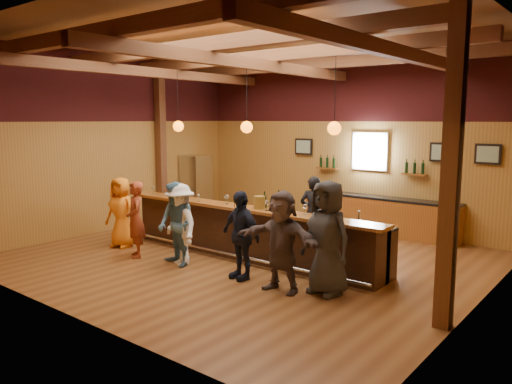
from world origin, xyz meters
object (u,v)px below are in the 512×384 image
(stainless_fridge, at_px, (196,186))
(bartender, at_px, (313,213))
(customer_brown, at_px, (282,241))
(customer_dark, at_px, (327,238))
(customer_white, at_px, (180,224))
(customer_navy, at_px, (241,235))
(ice_bucket, at_px, (260,202))
(customer_orange, at_px, (121,212))
(bar_counter, at_px, (252,232))
(customer_denim, at_px, (176,224))
(customer_redvest, at_px, (136,220))
(bottle_a, at_px, (265,201))
(back_bar_cabinet, at_px, (379,215))

(stainless_fridge, relative_size, bartender, 1.09)
(customer_brown, distance_m, customer_dark, 0.75)
(customer_white, relative_size, customer_navy, 1.01)
(customer_dark, xyz_separation_m, ice_bucket, (-1.95, 0.71, 0.29))
(customer_orange, height_order, customer_white, customer_white)
(bar_counter, distance_m, customer_white, 1.56)
(customer_denim, xyz_separation_m, ice_bucket, (1.17, 1.15, 0.40))
(stainless_fridge, distance_m, customer_denim, 5.14)
(bar_counter, height_order, bartender, bartender)
(bartender, bearing_deg, customer_brown, 91.90)
(customer_denim, bearing_deg, customer_redvest, -160.64)
(customer_brown, distance_m, bartender, 2.77)
(stainless_fridge, distance_m, bartender, 4.99)
(stainless_fridge, bearing_deg, customer_navy, -37.33)
(bar_counter, distance_m, customer_brown, 2.21)
(customer_redvest, distance_m, customer_brown, 3.59)
(bar_counter, distance_m, customer_redvest, 2.44)
(bar_counter, relative_size, customer_orange, 3.98)
(customer_redvest, distance_m, customer_navy, 2.64)
(customer_brown, relative_size, customer_dark, 0.90)
(bar_counter, xyz_separation_m, stainless_fridge, (-4.12, 2.45, 0.38))
(customer_brown, height_order, ice_bucket, customer_brown)
(stainless_fridge, height_order, bottle_a, stainless_fridge)
(stainless_fridge, bearing_deg, customer_dark, -27.93)
(customer_denim, height_order, bartender, customer_denim)
(customer_denim, height_order, bottle_a, customer_denim)
(customer_denim, height_order, customer_navy, customer_denim)
(customer_orange, distance_m, customer_white, 2.08)
(bar_counter, height_order, customer_white, customer_white)
(bartender, bearing_deg, customer_dark, 107.40)
(bartender, bearing_deg, stainless_fridge, -33.22)
(stainless_fridge, relative_size, customer_brown, 1.05)
(stainless_fridge, xyz_separation_m, ice_bucket, (4.54, -2.73, 0.33))
(bar_counter, relative_size, customer_denim, 3.80)
(customer_navy, height_order, ice_bucket, customer_navy)
(back_bar_cabinet, height_order, stainless_fridge, stainless_fridge)
(ice_bucket, bearing_deg, customer_brown, -39.34)
(bottle_a, bearing_deg, customer_redvest, -149.50)
(customer_denim, height_order, customer_brown, customer_brown)
(bar_counter, distance_m, back_bar_cabinet, 3.76)
(bar_counter, relative_size, customer_navy, 3.92)
(stainless_fridge, bearing_deg, customer_brown, -33.06)
(customer_orange, distance_m, bartender, 4.30)
(back_bar_cabinet, bearing_deg, customer_white, -111.36)
(customer_navy, height_order, customer_brown, customer_brown)
(bar_counter, bearing_deg, customer_navy, -59.16)
(bottle_a, bearing_deg, customer_orange, -162.61)
(bar_counter, bearing_deg, customer_dark, -22.65)
(customer_dark, bearing_deg, bar_counter, 166.70)
(customer_orange, distance_m, bottle_a, 3.46)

